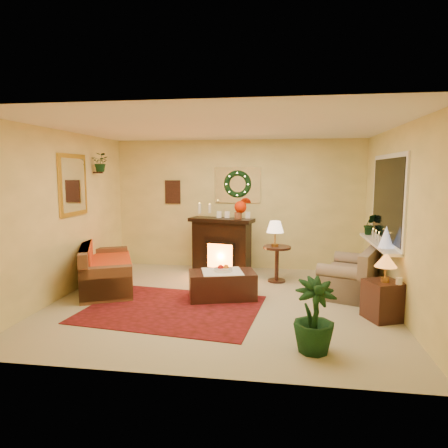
# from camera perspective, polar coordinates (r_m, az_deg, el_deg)

# --- Properties ---
(floor) EXTENTS (5.00, 5.00, 0.00)m
(floor) POSITION_cam_1_polar(r_m,az_deg,el_deg) (6.18, -0.48, -11.06)
(floor) COLOR beige
(floor) RESTS_ON ground
(ceiling) EXTENTS (5.00, 5.00, 0.00)m
(ceiling) POSITION_cam_1_polar(r_m,az_deg,el_deg) (5.89, -0.51, 13.67)
(ceiling) COLOR white
(ceiling) RESTS_ON ground
(wall_back) EXTENTS (5.00, 5.00, 0.00)m
(wall_back) POSITION_cam_1_polar(r_m,az_deg,el_deg) (8.12, 1.96, 2.77)
(wall_back) COLOR #EFD88C
(wall_back) RESTS_ON ground
(wall_front) EXTENTS (5.00, 5.00, 0.00)m
(wall_front) POSITION_cam_1_polar(r_m,az_deg,el_deg) (3.71, -5.89, -2.85)
(wall_front) COLOR #EFD88C
(wall_front) RESTS_ON ground
(wall_left) EXTENTS (4.50, 4.50, 0.00)m
(wall_left) POSITION_cam_1_polar(r_m,az_deg,el_deg) (6.75, -21.97, 1.28)
(wall_left) COLOR #EFD88C
(wall_left) RESTS_ON ground
(wall_right) EXTENTS (4.50, 4.50, 0.00)m
(wall_right) POSITION_cam_1_polar(r_m,az_deg,el_deg) (6.04, 23.64, 0.54)
(wall_right) COLOR #EFD88C
(wall_right) RESTS_ON ground
(area_rug) EXTENTS (2.62, 2.09, 0.01)m
(area_rug) POSITION_cam_1_polar(r_m,az_deg,el_deg) (5.91, -7.37, -11.92)
(area_rug) COLOR #580E07
(area_rug) RESTS_ON floor
(sofa) EXTENTS (1.44, 1.93, 0.76)m
(sofa) POSITION_cam_1_polar(r_m,az_deg,el_deg) (7.08, -16.51, -5.36)
(sofa) COLOR brown
(sofa) RESTS_ON floor
(red_throw) EXTENTS (0.82, 1.33, 0.02)m
(red_throw) POSITION_cam_1_polar(r_m,az_deg,el_deg) (7.25, -16.50, -4.86)
(red_throw) COLOR red
(red_throw) RESTS_ON sofa
(fireplace) EXTENTS (1.15, 0.60, 1.01)m
(fireplace) POSITION_cam_1_polar(r_m,az_deg,el_deg) (7.74, -0.35, -3.06)
(fireplace) COLOR black
(fireplace) RESTS_ON floor
(poinsettia) EXTENTS (0.23, 0.23, 0.23)m
(poinsettia) POSITION_cam_1_polar(r_m,az_deg,el_deg) (7.57, 2.37, 2.43)
(poinsettia) COLOR red
(poinsettia) RESTS_ON fireplace
(mantel_candle_a) EXTENTS (0.06, 0.06, 0.19)m
(mantel_candle_a) POSITION_cam_1_polar(r_m,az_deg,el_deg) (7.72, -3.52, 2.23)
(mantel_candle_a) COLOR white
(mantel_candle_a) RESTS_ON fireplace
(mantel_candle_b) EXTENTS (0.06, 0.06, 0.17)m
(mantel_candle_b) POSITION_cam_1_polar(r_m,az_deg,el_deg) (7.68, -2.07, 2.20)
(mantel_candle_b) COLOR silver
(mantel_candle_b) RESTS_ON fireplace
(mantel_mirror) EXTENTS (0.92, 0.02, 0.72)m
(mantel_mirror) POSITION_cam_1_polar(r_m,az_deg,el_deg) (8.07, 1.96, 5.59)
(mantel_mirror) COLOR white
(mantel_mirror) RESTS_ON wall_back
(wreath) EXTENTS (0.55, 0.11, 0.55)m
(wreath) POSITION_cam_1_polar(r_m,az_deg,el_deg) (8.03, 1.93, 5.72)
(wreath) COLOR #194719
(wreath) RESTS_ON wall_back
(wall_art) EXTENTS (0.32, 0.03, 0.48)m
(wall_art) POSITION_cam_1_polar(r_m,az_deg,el_deg) (8.34, -7.33, 4.56)
(wall_art) COLOR #381E11
(wall_art) RESTS_ON wall_back
(gold_mirror) EXTENTS (0.03, 0.84, 1.00)m
(gold_mirror) POSITION_cam_1_polar(r_m,az_deg,el_deg) (6.97, -20.76, 5.23)
(gold_mirror) COLOR gold
(gold_mirror) RESTS_ON wall_left
(hanging_plant) EXTENTS (0.33, 0.28, 0.36)m
(hanging_plant) POSITION_cam_1_polar(r_m,az_deg,el_deg) (7.57, -17.13, 7.19)
(hanging_plant) COLOR #194719
(hanging_plant) RESTS_ON wall_left
(loveseat) EXTENTS (1.17, 1.48, 0.75)m
(loveseat) POSITION_cam_1_polar(r_m,az_deg,el_deg) (6.82, 17.57, -5.96)
(loveseat) COLOR tan
(loveseat) RESTS_ON floor
(window_frame) EXTENTS (0.03, 1.86, 1.36)m
(window_frame) POSITION_cam_1_polar(r_m,az_deg,el_deg) (6.54, 22.38, 3.29)
(window_frame) COLOR white
(window_frame) RESTS_ON wall_right
(window_glass) EXTENTS (0.02, 1.70, 1.22)m
(window_glass) POSITION_cam_1_polar(r_m,az_deg,el_deg) (6.54, 22.25, 3.29)
(window_glass) COLOR black
(window_glass) RESTS_ON wall_right
(window_sill) EXTENTS (0.22, 1.86, 0.04)m
(window_sill) POSITION_cam_1_polar(r_m,az_deg,el_deg) (6.60, 21.20, -2.58)
(window_sill) COLOR white
(window_sill) RESTS_ON wall_right
(mini_tree) EXTENTS (0.22, 0.22, 0.32)m
(mini_tree) POSITION_cam_1_polar(r_m,az_deg,el_deg) (6.12, 22.15, -1.77)
(mini_tree) COLOR silver
(mini_tree) RESTS_ON window_sill
(sill_plant) EXTENTS (0.25, 0.20, 0.46)m
(sill_plant) POSITION_cam_1_polar(r_m,az_deg,el_deg) (7.28, 20.10, 0.08)
(sill_plant) COLOR #1C3E20
(sill_plant) RESTS_ON window_sill
(side_table_round) EXTENTS (0.59, 0.59, 0.64)m
(side_table_round) POSITION_cam_1_polar(r_m,az_deg,el_deg) (7.25, 7.55, -5.66)
(side_table_round) COLOR #4E281D
(side_table_round) RESTS_ON floor
(lamp_cream) EXTENTS (0.30, 0.30, 0.47)m
(lamp_cream) POSITION_cam_1_polar(r_m,az_deg,el_deg) (7.13, 7.30, -1.33)
(lamp_cream) COLOR beige
(lamp_cream) RESTS_ON side_table_round
(end_table_square) EXTENTS (0.56, 0.56, 0.52)m
(end_table_square) POSITION_cam_1_polar(r_m,az_deg,el_deg) (5.81, 21.81, -10.01)
(end_table_square) COLOR black
(end_table_square) RESTS_ON floor
(lamp_tiffany) EXTENTS (0.29, 0.29, 0.42)m
(lamp_tiffany) POSITION_cam_1_polar(r_m,az_deg,el_deg) (5.66, 22.09, -5.52)
(lamp_tiffany) COLOR orange
(lamp_tiffany) RESTS_ON end_table_square
(coffee_table) EXTENTS (1.13, 0.81, 0.43)m
(coffee_table) POSITION_cam_1_polar(r_m,az_deg,el_deg) (6.27, -0.26, -8.77)
(coffee_table) COLOR black
(coffee_table) RESTS_ON floor
(fruit_bowl) EXTENTS (0.28, 0.28, 0.06)m
(fruit_bowl) POSITION_cam_1_polar(r_m,az_deg,el_deg) (6.22, -0.13, -6.62)
(fruit_bowl) COLOR white
(fruit_bowl) RESTS_ON coffee_table
(floor_palm) EXTENTS (1.76, 1.76, 2.45)m
(floor_palm) POSITION_cam_1_polar(r_m,az_deg,el_deg) (4.54, 12.77, -12.20)
(floor_palm) COLOR #133412
(floor_palm) RESTS_ON floor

